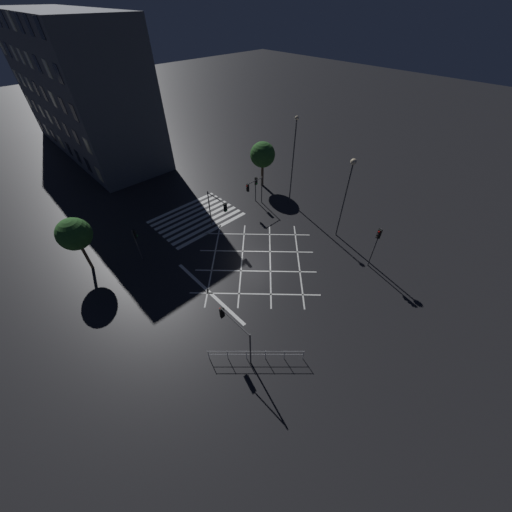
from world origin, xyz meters
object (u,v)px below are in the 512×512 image
Objects in this scene: traffic_light_ne_cross at (233,326)px; street_tree_far at (74,234)px; traffic_light_nw_main at (377,241)px; traffic_light_sw_main at (254,188)px; traffic_light_sw_cross at (256,184)px; street_lamp_west at (348,182)px; traffic_light_se_main at (136,239)px; street_lamp_east at (294,153)px; traffic_light_median_south at (218,207)px; street_tree_near at (263,155)px.

traffic_light_ne_cross is 0.67× the size of street_tree_far.
traffic_light_nw_main reaches higher than traffic_light_sw_main.
traffic_light_sw_cross is 0.59× the size of street_tree_far.
traffic_light_sw_main is 11.26m from street_lamp_west.
traffic_light_sw_main is at bearing -2.85° from traffic_light_se_main.
traffic_light_sw_main is (1.08, 0.70, 0.25)m from traffic_light_sw_cross.
traffic_light_nw_main is at bearing 136.89° from street_tree_far.
traffic_light_median_south is at bearing -7.50° from street_lamp_east.
traffic_light_nw_main is at bearing -46.13° from traffic_light_se_main.
traffic_light_median_south is 11.42m from street_tree_near.
traffic_light_nw_main is 15.92m from traffic_light_sw_cross.
traffic_light_ne_cross is 24.61m from street_tree_near.
traffic_light_median_south reaches higher than traffic_light_ne_cross.
street_tree_near reaches higher than traffic_light_median_south.
street_lamp_west is at bearing -81.01° from traffic_light_ne_cross.
street_lamp_east reaches higher than traffic_light_nw_main.
street_tree_near is (-0.59, -5.46, -2.11)m from street_lamp_east.
street_lamp_west is (-8.75, 9.23, 3.11)m from traffic_light_median_south.
traffic_light_se_main is 19.17m from street_tree_near.
street_lamp_west reaches higher than traffic_light_sw_main.
traffic_light_sw_cross is at bearing 103.87° from traffic_light_median_south.
street_lamp_west reaches higher than traffic_light_sw_cross.
traffic_light_median_south is 1.15× the size of traffic_light_ne_cross.
traffic_light_sw_cross is 4.59m from street_tree_near.
traffic_light_sw_cross is at bearing -48.05° from traffic_light_ne_cross.
street_tree_far is at bearing -96.65° from traffic_light_sw_cross.
traffic_light_median_south reaches higher than traffic_light_sw_main.
traffic_light_sw_cross is 0.93× the size of traffic_light_sw_main.
street_lamp_west is at bearing 43.50° from traffic_light_median_south.
traffic_light_se_main reaches higher than traffic_light_sw_cross.
traffic_light_ne_cross is at bearing -34.04° from traffic_light_median_south.
traffic_light_median_south reaches higher than traffic_light_se_main.
street_tree_near is (-3.43, -2.37, 1.90)m from traffic_light_sw_cross.
traffic_light_nw_main is at bearing -98.56° from traffic_light_ne_cross.
street_lamp_west is (-2.68, 10.29, 3.71)m from traffic_light_sw_main.
traffic_light_nw_main is at bearing 76.54° from street_lamp_east.
street_lamp_east reaches higher than traffic_light_sw_cross.
street_tree_far reaches higher than traffic_light_se_main.
traffic_light_sw_main is at bearing -31.26° from street_lamp_east.
traffic_light_sw_cross is 11.79m from street_lamp_west.
street_lamp_west reaches higher than traffic_light_nw_main.
street_tree_near is at bearing -179.80° from street_tree_far.
traffic_light_sw_cross is at bearing -0.06° from traffic_light_se_main.
traffic_light_ne_cross is (8.03, 11.88, -0.41)m from traffic_light_median_south.
street_tree_far is at bearing 0.20° from street_tree_near.
street_tree_far is (21.25, -13.29, -2.20)m from street_lamp_west.
traffic_light_ne_cross reaches higher than traffic_light_sw_main.
street_tree_near is 23.09m from street_tree_far.
street_lamp_east is (-3.07, -12.82, 3.22)m from traffic_light_nw_main.
traffic_light_median_south is 0.77× the size of street_tree_far.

